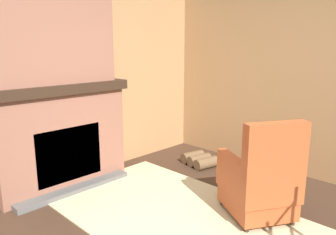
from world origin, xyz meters
TOP-DOWN VIEW (x-y plane):
  - wood_panel_wall_left at (-2.35, 0.00)m, footprint 0.06×5.24m
  - wood_panel_wall_back at (0.02, 2.35)m, footprint 5.24×0.09m
  - fireplace_hearth at (-2.15, 0.00)m, footprint 0.54×1.64m
  - chimney_breast at (-2.16, 0.00)m, footprint 0.29×1.36m
  - area_rug at (-0.33, 0.43)m, footprint 3.52×1.61m
  - armchair at (-0.12, 0.95)m, footprint 0.87×0.85m
  - firewood_stack at (-1.45, 1.68)m, footprint 0.53×0.43m
  - oil_lamp_vase at (-2.19, -0.34)m, footprint 0.12×0.12m
  - storage_case at (-2.19, 0.42)m, footprint 0.15×0.27m
  - decorative_plate_on_mantel at (-2.21, -0.04)m, footprint 0.07×0.28m

SIDE VIEW (x-z plane):
  - area_rug at x=-0.33m, z-range 0.00..0.01m
  - firewood_stack at x=-1.45m, z-range 0.00..0.15m
  - armchair at x=-0.12m, z-range -0.14..0.87m
  - fireplace_hearth at x=-2.15m, z-range 0.00..1.23m
  - storage_case at x=-2.19m, z-range 1.24..1.35m
  - wood_panel_wall_back at x=0.02m, z-range 0.00..2.67m
  - wood_panel_wall_left at x=-2.35m, z-range 0.00..2.67m
  - oil_lamp_vase at x=-2.19m, z-range 1.20..1.48m
  - decorative_plate_on_mantel at x=-2.21m, z-range 1.24..1.51m
  - chimney_breast at x=-2.16m, z-range 1.24..2.65m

